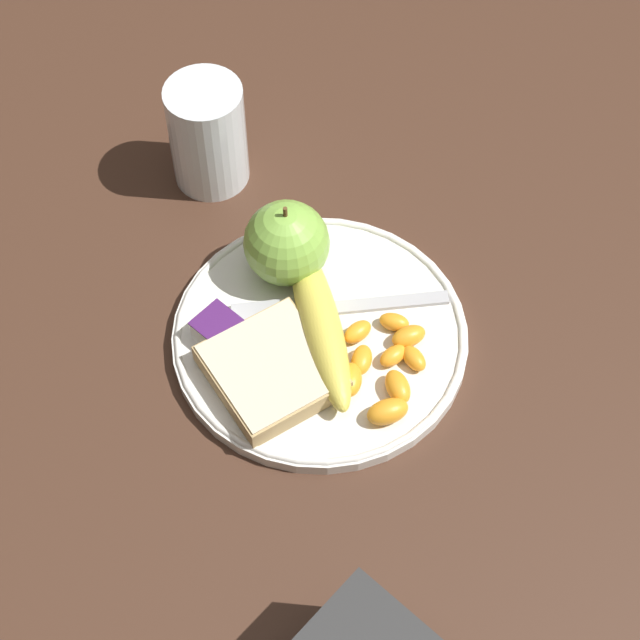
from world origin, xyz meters
The scene contains 18 objects.
ground_plane centered at (0.00, 0.00, 0.00)m, with size 3.00×3.00×0.00m, color #42281C.
plate centered at (0.00, 0.00, 0.01)m, with size 0.25×0.25×0.01m.
juice_glass centered at (-0.20, 0.07, 0.05)m, with size 0.07×0.07×0.11m.
apple centered at (-0.07, 0.03, 0.05)m, with size 0.07×0.07×0.08m.
banana centered at (0.00, 0.01, 0.03)m, with size 0.16×0.13×0.03m.
bread_slice centered at (0.00, -0.06, 0.02)m, with size 0.12×0.11×0.02m.
fork centered at (-0.01, 0.02, 0.01)m, with size 0.14×0.15×0.00m.
jam_packet centered at (-0.06, -0.06, 0.02)m, with size 0.04×0.03×0.02m.
orange_segment_0 centered at (0.08, 0.03, 0.02)m, with size 0.03×0.02×0.01m.
orange_segment_1 centered at (0.04, 0.05, 0.02)m, with size 0.03×0.02×0.01m.
orange_segment_2 centered at (0.05, -0.02, 0.02)m, with size 0.03×0.04×0.02m.
orange_segment_3 centered at (0.09, -0.02, 0.02)m, with size 0.03×0.04×0.02m.
orange_segment_4 centered at (0.03, 0.02, 0.02)m, with size 0.02×0.03×0.01m.
orange_segment_5 centered at (0.06, 0.04, 0.02)m, with size 0.03×0.03×0.02m.
orange_segment_6 centered at (0.05, 0.00, 0.02)m, with size 0.03×0.03×0.02m.
orange_segment_7 centered at (0.02, -0.01, 0.02)m, with size 0.03×0.04×0.02m.
orange_segment_8 centered at (0.08, 0.00, 0.02)m, with size 0.04×0.03×0.02m.
orange_segment_9 centered at (0.06, 0.02, 0.02)m, with size 0.02×0.03×0.01m.
Camera 1 is at (0.32, -0.36, 0.76)m, focal length 60.00 mm.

